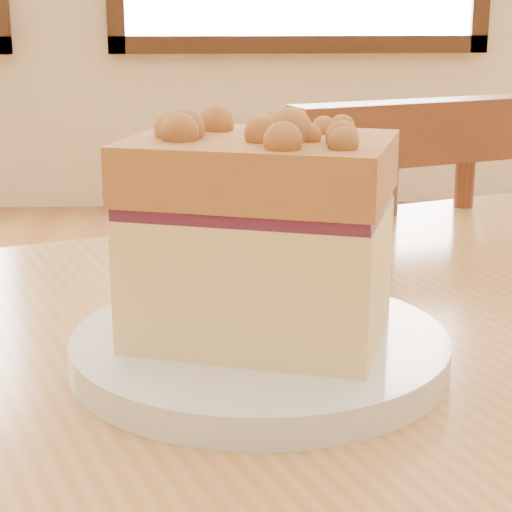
% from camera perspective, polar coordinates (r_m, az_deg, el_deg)
% --- Properties ---
extents(cafe_chair_main, '(0.50, 0.50, 0.86)m').
position_cam_1_polar(cafe_chair_main, '(1.07, 7.63, -12.09)').
color(cafe_chair_main, brown).
rests_on(cafe_chair_main, ground).
extents(plate, '(0.20, 0.20, 0.02)m').
position_cam_1_polar(plate, '(0.46, 0.25, -6.04)').
color(plate, white).
rests_on(plate, cafe_table_main).
extents(cake_slice, '(0.15, 0.13, 0.12)m').
position_cam_1_polar(cake_slice, '(0.44, 0.20, 1.70)').
color(cake_slice, '#FFEB90').
rests_on(cake_slice, plate).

